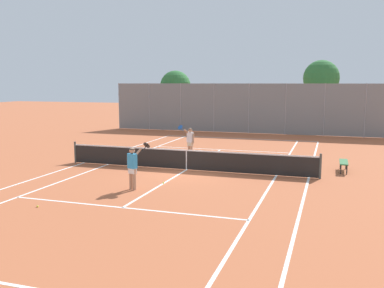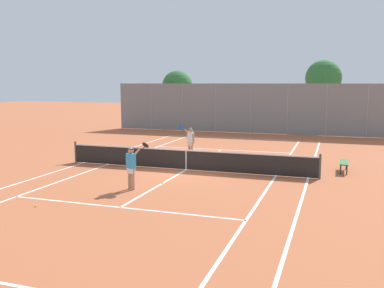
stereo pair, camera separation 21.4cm
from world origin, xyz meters
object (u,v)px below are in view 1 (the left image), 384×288
(loose_tennis_ball_1, at_px, (283,163))
(tree_behind_right, at_px, (321,79))
(tennis_net, at_px, (186,159))
(loose_tennis_ball_2, at_px, (163,183))
(courtside_bench, at_px, (344,163))
(tree_behind_left, at_px, (176,87))
(player_far_left, at_px, (190,140))
(loose_tennis_ball_0, at_px, (37,206))
(loose_tennis_ball_4, at_px, (176,153))
(player_near_side, at_px, (133,165))

(loose_tennis_ball_1, height_order, tree_behind_right, tree_behind_right)
(tennis_net, height_order, loose_tennis_ball_2, tennis_net)
(courtside_bench, distance_m, tree_behind_right, 17.18)
(tree_behind_left, xyz_separation_m, tree_behind_right, (12.20, 1.29, 0.65))
(player_far_left, bearing_deg, loose_tennis_ball_0, -99.31)
(tennis_net, height_order, player_far_left, player_far_left)
(tree_behind_left, bearing_deg, player_far_left, -66.84)
(loose_tennis_ball_2, distance_m, tree_behind_right, 22.47)
(player_far_left, height_order, loose_tennis_ball_2, player_far_left)
(loose_tennis_ball_2, height_order, courtside_bench, courtside_bench)
(loose_tennis_ball_0, xyz_separation_m, tree_behind_right, (7.96, 25.74, 4.28))
(loose_tennis_ball_2, height_order, tree_behind_left, tree_behind_left)
(tennis_net, bearing_deg, courtside_bench, 15.15)
(player_far_left, distance_m, courtside_bench, 7.99)
(tennis_net, bearing_deg, player_far_left, 105.63)
(loose_tennis_ball_0, bearing_deg, tennis_net, 69.88)
(loose_tennis_ball_2, xyz_separation_m, tree_behind_right, (5.30, 21.41, 4.28))
(tennis_net, bearing_deg, loose_tennis_ball_1, 35.62)
(tree_behind_right, bearing_deg, loose_tennis_ball_0, -107.18)
(loose_tennis_ball_4, relative_size, tree_behind_right, 0.01)
(player_far_left, distance_m, tree_behind_right, 16.80)
(player_far_left, height_order, loose_tennis_ball_0, player_far_left)
(player_far_left, relative_size, loose_tennis_ball_1, 26.88)
(loose_tennis_ball_2, relative_size, courtside_bench, 0.04)
(loose_tennis_ball_1, distance_m, tree_behind_left, 18.39)
(loose_tennis_ball_4, bearing_deg, loose_tennis_ball_0, -93.15)
(player_near_side, bearing_deg, tree_behind_right, 75.07)
(loose_tennis_ball_0, height_order, tree_behind_right, tree_behind_right)
(loose_tennis_ball_2, distance_m, loose_tennis_ball_4, 7.29)
(loose_tennis_ball_2, distance_m, tree_behind_left, 21.58)
(tree_behind_left, height_order, tree_behind_right, tree_behind_right)
(tennis_net, relative_size, courtside_bench, 8.00)
(player_near_side, height_order, loose_tennis_ball_0, player_near_side)
(player_far_left, distance_m, loose_tennis_ball_0, 10.70)
(player_far_left, bearing_deg, tennis_net, -74.37)
(loose_tennis_ball_0, relative_size, loose_tennis_ball_1, 1.00)
(loose_tennis_ball_2, bearing_deg, loose_tennis_ball_4, 106.19)
(loose_tennis_ball_4, distance_m, tree_behind_right, 16.73)
(loose_tennis_ball_0, distance_m, tree_behind_right, 27.28)
(player_near_side, xyz_separation_m, tree_behind_left, (-6.16, 21.36, 2.74))
(loose_tennis_ball_2, relative_size, tree_behind_right, 0.01)
(tennis_net, bearing_deg, loose_tennis_ball_2, -89.81)
(player_near_side, relative_size, tree_behind_left, 0.35)
(tennis_net, relative_size, player_far_left, 6.76)
(loose_tennis_ball_1, xyz_separation_m, tree_behind_left, (-11.00, 14.29, 3.63))
(player_far_left, relative_size, tree_behind_left, 0.35)
(loose_tennis_ball_0, height_order, tree_behind_left, tree_behind_left)
(player_near_side, distance_m, loose_tennis_ball_2, 1.69)
(player_near_side, xyz_separation_m, loose_tennis_ball_2, (0.74, 1.24, -0.89))
(tree_behind_right, bearing_deg, tree_behind_left, -173.98)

